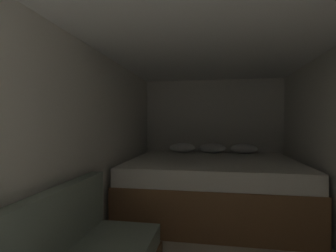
% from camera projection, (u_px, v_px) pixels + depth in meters
% --- Properties ---
extents(wall_back, '(2.55, 0.05, 2.08)m').
position_uv_depth(wall_back, '(212.00, 137.00, 4.74)').
color(wall_back, silver).
rests_on(wall_back, ground).
extents(wall_left, '(0.05, 5.12, 2.08)m').
position_uv_depth(wall_left, '(75.00, 151.00, 2.40)').
color(wall_left, silver).
rests_on(wall_left, ground).
extents(ceiling_slab, '(2.55, 5.12, 0.05)m').
position_uv_depth(ceiling_slab, '(212.00, 27.00, 2.17)').
color(ceiling_slab, white).
rests_on(ceiling_slab, wall_left).
extents(bed, '(2.33, 1.95, 0.94)m').
position_uv_depth(bed, '(212.00, 186.00, 3.73)').
color(bed, brown).
rests_on(bed, ground).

